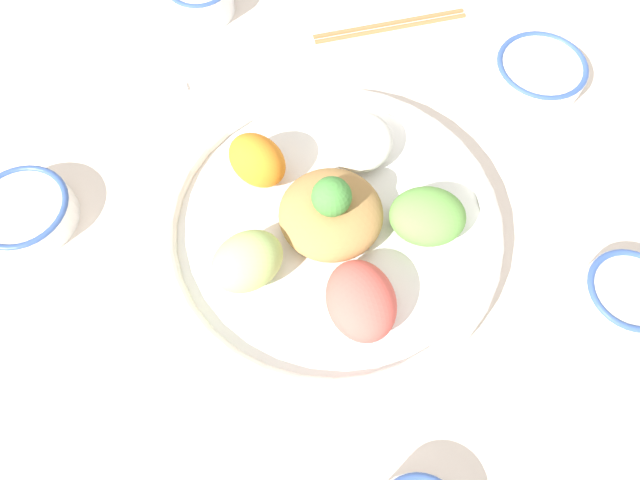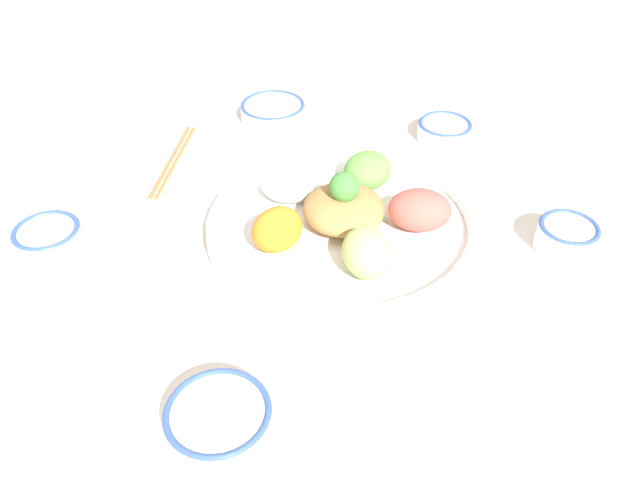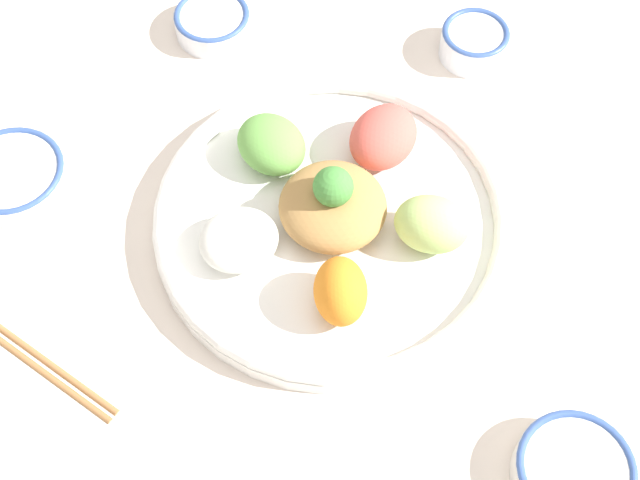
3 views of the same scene
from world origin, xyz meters
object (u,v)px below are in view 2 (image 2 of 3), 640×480
object	(u,v)px
salad_platter	(344,220)
rice_bowl_plain	(445,130)
sauce_bowl_red	(219,419)
rice_bowl_blue	(273,111)
sauce_bowl_dark	(567,236)
serving_spoon_main	(122,329)
chopsticks_pair_near	(173,159)
sauce_bowl_far	(49,241)

from	to	relation	value
salad_platter	rice_bowl_plain	bearing A→B (deg)	-116.52
sauce_bowl_red	rice_bowl_blue	world-z (taller)	sauce_bowl_red
rice_bowl_blue	sauce_bowl_dark	distance (m)	0.56
rice_bowl_plain	serving_spoon_main	size ratio (longest dim) A/B	0.72
rice_bowl_blue	chopsticks_pair_near	bearing A→B (deg)	49.80
rice_bowl_blue	serving_spoon_main	xyz separation A→B (m)	(0.08, 0.53, -0.02)
salad_platter	chopsticks_pair_near	size ratio (longest dim) A/B	1.72
sauce_bowl_dark	chopsticks_pair_near	xyz separation A→B (m)	(0.60, -0.14, -0.02)
sauce_bowl_dark	salad_platter	bearing A→B (deg)	1.86
sauce_bowl_dark	chopsticks_pair_near	bearing A→B (deg)	-13.37
sauce_bowl_red	rice_bowl_blue	xyz separation A→B (m)	(0.07, -0.65, -0.00)
salad_platter	rice_bowl_blue	world-z (taller)	salad_platter
chopsticks_pair_near	rice_bowl_plain	bearing A→B (deg)	105.28
rice_bowl_plain	serving_spoon_main	xyz separation A→B (m)	(0.38, 0.51, -0.01)
rice_bowl_blue	sauce_bowl_dark	world-z (taller)	sauce_bowl_dark
chopsticks_pair_near	salad_platter	bearing A→B (deg)	61.46
sauce_bowl_dark	rice_bowl_plain	size ratio (longest dim) A/B	0.87
sauce_bowl_dark	sauce_bowl_far	xyz separation A→B (m)	(0.69, 0.11, 0.00)
rice_bowl_blue	sauce_bowl_dark	xyz separation A→B (m)	(-0.47, 0.30, 0.00)
rice_bowl_plain	sauce_bowl_far	bearing A→B (deg)	36.19
sauce_bowl_red	rice_bowl_plain	world-z (taller)	sauce_bowl_red
rice_bowl_blue	serving_spoon_main	bearing A→B (deg)	81.84
sauce_bowl_red	sauce_bowl_dark	world-z (taller)	sauce_bowl_dark
salad_platter	sauce_bowl_red	distance (m)	0.35
rice_bowl_blue	sauce_bowl_red	bearing A→B (deg)	96.47
sauce_bowl_red	sauce_bowl_dark	xyz separation A→B (m)	(-0.39, -0.34, 0.00)
sauce_bowl_red	chopsticks_pair_near	world-z (taller)	sauce_bowl_red
salad_platter	chopsticks_pair_near	bearing A→B (deg)	-26.99
rice_bowl_blue	serving_spoon_main	world-z (taller)	rice_bowl_blue
rice_bowl_blue	chopsticks_pair_near	size ratio (longest dim) A/B	0.53
salad_platter	sauce_bowl_far	bearing A→B (deg)	14.48
sauce_bowl_far	rice_bowl_blue	bearing A→B (deg)	-118.14
sauce_bowl_far	sauce_bowl_red	bearing A→B (deg)	141.42
sauce_bowl_dark	sauce_bowl_far	distance (m)	0.70
sauce_bowl_red	salad_platter	bearing A→B (deg)	-105.07
sauce_bowl_dark	sauce_bowl_far	bearing A→B (deg)	9.03
sauce_bowl_far	rice_bowl_plain	bearing A→B (deg)	-143.81
sauce_bowl_red	rice_bowl_blue	distance (m)	0.65
salad_platter	sauce_bowl_dark	xyz separation A→B (m)	(-0.30, -0.01, -0.00)
salad_platter	sauce_bowl_red	xyz separation A→B (m)	(0.09, 0.33, -0.01)
sauce_bowl_dark	serving_spoon_main	bearing A→B (deg)	22.90
rice_bowl_plain	salad_platter	bearing A→B (deg)	63.48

